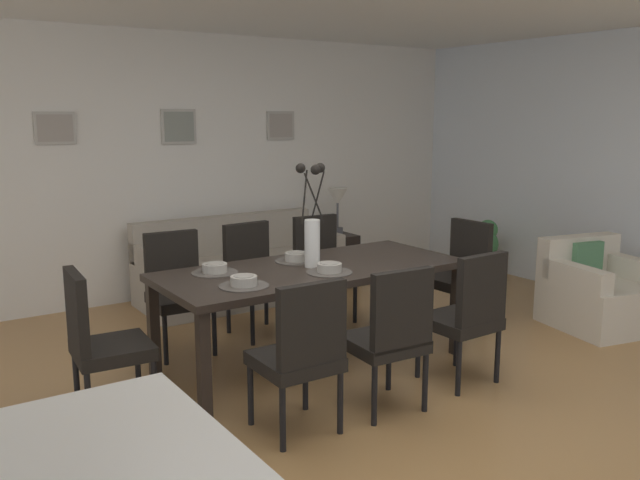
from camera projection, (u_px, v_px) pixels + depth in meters
name	position (u px, v px, depth m)	size (l,w,h in m)	color
ground_plane	(357.00, 410.00, 4.15)	(9.00, 9.00, 0.00)	#A87A47
back_wall_panel	(160.00, 167.00, 6.56)	(9.00, 0.10, 2.60)	white
dining_table	(312.00, 276.00, 4.78)	(2.20, 0.96, 0.74)	black
dining_chair_near_left	(301.00, 350.00, 3.75)	(0.45, 0.45, 0.92)	black
dining_chair_near_right	(177.00, 286.00, 5.13)	(0.47, 0.47, 0.92)	black
dining_chair_far_left	(390.00, 332.00, 4.05)	(0.47, 0.47, 0.92)	black
dining_chair_far_right	(254.00, 273.00, 5.55)	(0.47, 0.47, 0.92)	black
dining_chair_mid_left	(468.00, 311.00, 4.47)	(0.45, 0.45, 0.92)	black
dining_chair_mid_right	(321.00, 263.00, 5.93)	(0.47, 0.47, 0.92)	black
dining_chair_head_west	(98.00, 337.00, 3.95)	(0.47, 0.47, 0.92)	black
dining_chair_head_east	(461.00, 269.00, 5.68)	(0.46, 0.46, 0.92)	black
centerpiece_vase	(312.00, 228.00, 4.71)	(0.21, 0.23, 0.73)	white
placemat_near_left	(244.00, 286.00, 4.23)	(0.32, 0.32, 0.01)	#4C4742
bowl_near_left	(244.00, 280.00, 4.22)	(0.17, 0.17, 0.07)	#B2ADA3
placemat_near_right	(215.00, 272.00, 4.58)	(0.32, 0.32, 0.01)	#4C4742
bowl_near_right	(215.00, 267.00, 4.57)	(0.17, 0.17, 0.07)	#B2ADA3
placemat_far_left	(329.00, 272.00, 4.59)	(0.32, 0.32, 0.01)	#4C4742
bowl_far_left	(329.00, 267.00, 4.58)	(0.17, 0.17, 0.07)	#B2ADA3
placemat_far_right	(296.00, 261.00, 4.94)	(0.32, 0.32, 0.01)	#4C4742
bowl_far_right	(296.00, 256.00, 4.93)	(0.17, 0.17, 0.07)	#B2ADA3
sofa	(238.00, 271.00, 6.61)	(1.94, 0.84, 0.80)	#A89E8E
side_table	(337.00, 258.00, 7.30)	(0.36, 0.36, 0.52)	black
table_lamp	(338.00, 201.00, 7.18)	(0.22, 0.22, 0.51)	#4C4C51
armchair	(599.00, 294.00, 5.76)	(0.95, 0.95, 0.75)	beige
framed_picture_left	(55.00, 128.00, 5.90)	(0.35, 0.03, 0.29)	#B2ADA3
framed_picture_center	(179.00, 127.00, 6.53)	(0.36, 0.03, 0.34)	#B2ADA3
framed_picture_right	(281.00, 125.00, 7.17)	(0.33, 0.03, 0.30)	#B2ADA3
potted_plant	(482.00, 247.00, 7.36)	(0.36, 0.36, 0.67)	brown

